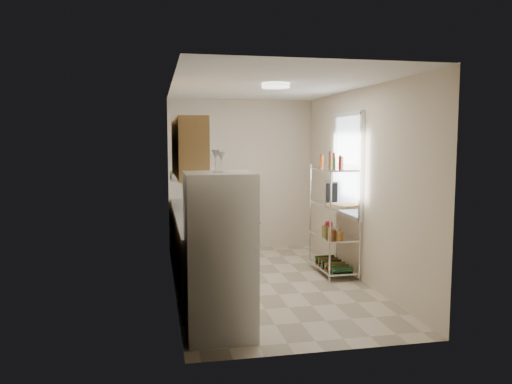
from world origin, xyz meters
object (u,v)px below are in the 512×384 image
refrigerator (220,255)px  frying_pan_large (196,210)px  cutting_board (345,205)px  espresso_machine (332,191)px  rice_cooker (200,208)px

refrigerator → frying_pan_large: bearing=91.0°
frying_pan_large → refrigerator: bearing=-70.0°
refrigerator → cutting_board: 2.54m
espresso_machine → refrigerator: bearing=-113.9°
rice_cooker → cutting_board: rice_cooker is taller
cutting_board → espresso_machine: 0.61m
refrigerator → espresso_machine: refrigerator is taller
rice_cooker → cutting_board: bearing=-6.6°
espresso_machine → frying_pan_large: bearing=-164.3°
refrigerator → cutting_board: bearing=40.3°
refrigerator → espresso_machine: bearing=48.8°
rice_cooker → frying_pan_large: 0.44m
frying_pan_large → espresso_machine: bearing=17.5°
rice_cooker → cutting_board: (1.95, -0.22, 0.02)m
rice_cooker → espresso_machine: 2.02m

